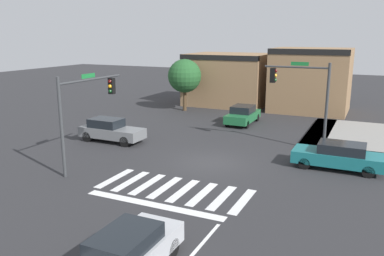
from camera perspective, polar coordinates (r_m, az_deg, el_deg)
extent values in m
plane|color=#2B2B2D|center=(23.23, 2.58, -4.98)|extent=(120.00, 120.00, 0.00)
cube|color=silver|center=(21.14, -11.03, -7.10)|extent=(0.44, 2.99, 0.01)
cube|color=silver|center=(20.59, -8.78, -7.56)|extent=(0.44, 2.99, 0.01)
cube|color=silver|center=(20.09, -6.40, -8.03)|extent=(0.44, 2.99, 0.01)
cube|color=silver|center=(19.62, -3.90, -8.51)|extent=(0.44, 2.99, 0.01)
cube|color=silver|center=(19.19, -1.27, -8.99)|extent=(0.44, 2.99, 0.01)
cube|color=silver|center=(18.80, 1.47, -9.48)|extent=(0.44, 2.99, 0.01)
cube|color=silver|center=(18.46, 4.34, -9.96)|extent=(0.44, 2.99, 0.01)
cube|color=silver|center=(18.16, 7.31, -10.43)|extent=(0.44, 2.99, 0.01)
cube|color=white|center=(17.80, -5.65, -10.90)|extent=(6.80, 0.50, 0.01)
cube|color=white|center=(15.57, -11.47, -14.85)|extent=(0.16, 2.00, 0.01)
cylinder|color=yellow|center=(15.04, -3.78, -15.67)|extent=(1.19, 1.19, 0.01)
cylinder|color=white|center=(15.16, -4.70, -15.43)|extent=(0.19, 0.19, 0.00)
cylinder|color=white|center=(14.93, -2.84, -15.88)|extent=(0.19, 0.19, 0.00)
cube|color=white|center=(15.04, -3.78, -15.66)|extent=(0.54, 0.05, 0.00)
cube|color=gray|center=(26.60, 25.43, -3.75)|extent=(10.00, 1.60, 0.15)
cube|color=gray|center=(31.44, 17.84, -0.60)|extent=(1.60, 10.00, 0.15)
cube|color=gray|center=(31.24, 25.47, -1.36)|extent=(10.00, 10.00, 0.15)
cube|color=#93704C|center=(42.56, 5.33, 7.02)|extent=(8.17, 6.82, 5.34)
cube|color=black|center=(39.36, 3.79, 10.08)|extent=(8.17, 0.50, 0.50)
cube|color=#93704C|center=(40.03, 16.70, 6.63)|extent=(7.10, 5.95, 6.04)
cube|color=black|center=(37.09, 16.32, 10.46)|extent=(7.10, 0.50, 0.50)
cylinder|color=#383A3D|center=(26.15, 18.79, 2.72)|extent=(0.18, 0.18, 5.61)
cylinder|color=#383A3D|center=(26.13, 14.78, 8.46)|extent=(4.02, 0.12, 0.12)
cube|color=black|center=(26.48, 11.55, 7.44)|extent=(0.32, 0.32, 0.95)
sphere|color=#470A0A|center=(26.42, 11.94, 8.05)|extent=(0.22, 0.22, 0.22)
sphere|color=orange|center=(26.45, 11.91, 7.41)|extent=(0.22, 0.22, 0.22)
sphere|color=#0C3814|center=(26.48, 11.88, 6.78)|extent=(0.22, 0.22, 0.22)
cube|color=#197233|center=(26.08, 15.25, 8.91)|extent=(1.10, 0.03, 0.24)
cylinder|color=#383A3D|center=(21.27, -18.25, -0.03)|extent=(0.18, 0.18, 5.25)
cylinder|color=#383A3D|center=(22.80, -14.26, 6.80)|extent=(0.12, 5.12, 0.12)
cube|color=black|center=(24.29, -11.48, 5.95)|extent=(0.32, 0.32, 0.95)
sphere|color=#470A0A|center=(24.12, -11.75, 6.59)|extent=(0.22, 0.22, 0.22)
sphere|color=orange|center=(24.15, -11.72, 5.89)|extent=(0.22, 0.22, 0.22)
sphere|color=#0C3814|center=(24.19, -11.69, 5.20)|extent=(0.22, 0.22, 0.22)
cube|color=#197233|center=(22.58, -14.70, 7.27)|extent=(0.03, 1.10, 0.24)
cube|color=black|center=(12.53, -9.64, -15.59)|extent=(1.51, 2.25, 0.50)
cylinder|color=black|center=(14.48, -8.39, -15.46)|extent=(0.22, 0.70, 0.70)
cylinder|color=black|center=(13.80, -2.94, -16.87)|extent=(0.22, 0.70, 0.70)
cube|color=slate|center=(28.08, -11.44, -0.61)|extent=(4.60, 1.73, 0.68)
cube|color=black|center=(28.20, -12.25, 0.74)|extent=(2.21, 1.52, 0.59)
cylinder|color=black|center=(27.88, -7.90, -1.22)|extent=(0.71, 0.22, 0.71)
cylinder|color=black|center=(26.67, -9.66, -1.95)|extent=(0.71, 0.22, 0.71)
cylinder|color=black|center=(29.66, -12.99, -0.56)|extent=(0.71, 0.22, 0.71)
cylinder|color=black|center=(28.53, -14.84, -1.21)|extent=(0.71, 0.22, 0.71)
cube|color=#196B70|center=(23.40, 20.20, -4.08)|extent=(4.80, 1.84, 0.67)
cube|color=black|center=(23.22, 20.78, -2.71)|extent=(2.45, 1.62, 0.53)
cylinder|color=black|center=(24.20, 24.17, -4.62)|extent=(0.64, 0.22, 0.64)
cylinder|color=black|center=(22.66, 24.06, -5.79)|extent=(0.64, 0.22, 0.64)
cylinder|color=black|center=(24.42, 16.51, -3.83)|extent=(0.64, 0.22, 0.64)
cylinder|color=black|center=(22.89, 15.87, -4.93)|extent=(0.64, 0.22, 0.64)
cube|color=#1E6638|center=(33.36, 7.31, 1.66)|extent=(1.86, 4.33, 0.66)
cube|color=black|center=(33.25, 7.35, 2.71)|extent=(1.64, 2.05, 0.58)
cylinder|color=black|center=(31.81, 7.88, 0.52)|extent=(0.22, 0.63, 0.63)
cylinder|color=black|center=(32.32, 5.10, 0.80)|extent=(0.22, 0.63, 0.63)
cylinder|color=black|center=(34.57, 9.34, 1.50)|extent=(0.22, 0.63, 0.63)
cylinder|color=black|center=(35.04, 6.76, 1.74)|extent=(0.22, 0.63, 0.63)
cylinder|color=#4C3823|center=(38.78, -1.06, 4.57)|extent=(0.36, 0.36, 2.80)
sphere|color=#235628|center=(38.52, -1.07, 7.51)|extent=(3.23, 3.23, 3.23)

